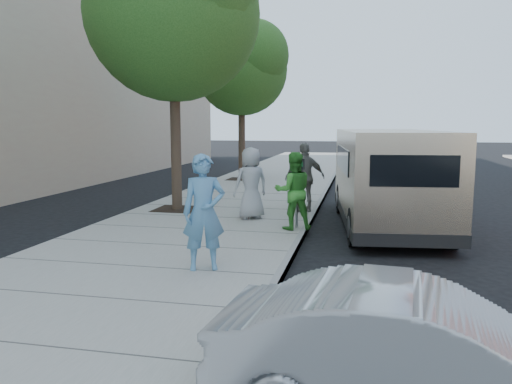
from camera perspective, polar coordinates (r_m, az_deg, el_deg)
ground at (r=11.11m, az=-2.27°, el=-5.22°), size 120.00×120.00×0.00m
sidewalk at (r=11.37m, az=-7.18°, el=-4.58°), size 5.00×60.00×0.15m
curb_face at (r=10.83m, az=5.16°, el=-5.18°), size 0.12×60.00×0.16m
tree_near at (r=14.12m, az=-9.29°, el=20.18°), size 4.62×4.60×7.53m
tree_far at (r=21.20m, az=-1.54°, el=14.30°), size 3.92×3.80×6.49m
parking_meter at (r=11.31m, az=4.69°, el=1.64°), size 0.33×0.13×1.58m
van at (r=12.49m, az=14.76°, el=1.76°), size 2.75×6.50×2.34m
sedan at (r=4.60m, az=18.16°, el=-17.40°), size 3.64×1.57×1.17m
person_officer at (r=8.08m, az=-5.97°, el=-2.32°), size 0.80×0.67×1.88m
person_green_shirt at (r=11.14m, az=4.28°, el=0.13°), size 1.01×0.89×1.73m
person_gray_shirt at (r=12.35m, az=-0.58°, el=1.02°), size 1.04×0.97×1.78m
person_striped_polo at (r=13.39m, az=5.62°, el=1.66°), size 1.17×0.83×1.85m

